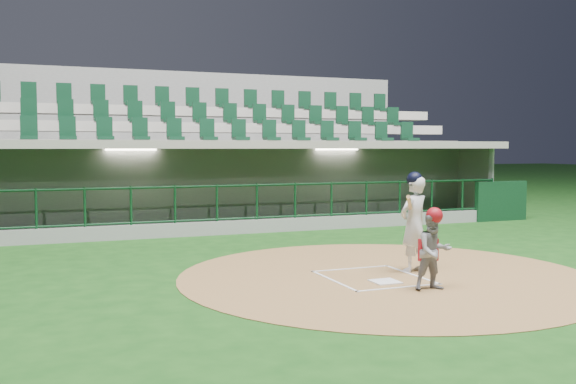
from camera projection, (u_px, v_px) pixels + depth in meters
The scene contains 8 objects.
ground at pixel (365, 275), 11.21m from camera, with size 120.00×120.00×0.00m, color #133F12.
dirt_circle at pixel (386, 276), 11.13m from camera, with size 7.20×7.20×0.01m, color brown.
home_plate at pixel (385, 282), 10.56m from camera, with size 0.43×0.43×0.02m, color white.
batter_box_chalk at pixel (373, 277), 10.93m from camera, with size 1.55×1.80×0.01m.
dugout_structure at pixel (236, 192), 18.41m from camera, with size 16.40×3.70×3.00m.
seating_deck at pixel (209, 172), 21.25m from camera, with size 17.00×6.72×5.15m.
batter at pixel (414, 222), 11.42m from camera, with size 0.90×0.94×1.79m.
catcher at pixel (434, 249), 9.96m from camera, with size 0.63×0.51×1.29m.
Camera 1 is at (-5.28, -9.84, 2.23)m, focal length 40.00 mm.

